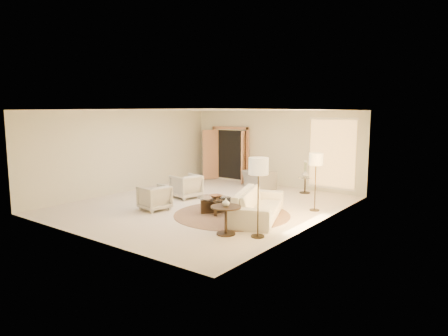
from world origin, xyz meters
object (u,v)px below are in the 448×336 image
Objects in this scene: end_table at (226,215)px; floor_lamp_near at (316,162)px; coffee_table at (216,203)px; sofa at (258,204)px; floor_lamp_far at (258,170)px; side_vase at (305,174)px; side_table at (305,183)px; armchair_right at (154,197)px; end_vase at (226,203)px; bowl at (216,196)px; armchair_left at (186,185)px; accent_chair at (259,177)px.

floor_lamp_near is at bearing 78.23° from end_table.
coffee_table is at bearing 134.58° from end_table.
sofa is 1.95m from floor_lamp_far.
side_vase is at bearing 121.79° from floor_lamp_near.
floor_lamp_near reaches higher than coffee_table.
floor_lamp_far is at bearing -75.71° from side_table.
coffee_table is (1.60, 0.77, -0.12)m from armchair_right.
end_vase reaches higher than side_vase.
end_vase reaches higher than sofa.
sofa is at bearing 121.66° from floor_lamp_far.
side_vase is at bearing 79.06° from bowl.
floor_lamp_near is 3.00m from floor_lamp_far.
sofa is 3.04× the size of armchair_left.
end_table is 0.42× the size of floor_lamp_near.
floor_lamp_far reaches higher than accent_chair.
side_vase is (0.76, 3.95, 0.39)m from coffee_table.
floor_lamp_far is at bearing -28.83° from bowl.
sofa is 3.78m from side_vase.
floor_lamp_far reaches higher than armchair_right.
sofa is 3.77m from side_table.
sofa is 2.11m from floor_lamp_near.
end_vase is (-0.68, -0.27, -0.77)m from floor_lamp_far.
armchair_left is 4.06m from side_vase.
accent_chair is at bearing 103.88° from bowl.
armchair_right is at bearing -144.22° from floor_lamp_near.
side_table is 3.03× the size of end_vase.
sofa is at bearing 119.11° from armchair_right.
floor_lamp_near is (2.97, -1.82, 0.94)m from accent_chair.
end_table is 5.39m from side_vase.
floor_lamp_near is 7.06× the size of side_vase.
floor_lamp_far reaches higher than end_vase.
accent_chair is 3.61m from floor_lamp_near.
bowl is at bearing -100.94° from side_table.
armchair_right is at bearing -116.55° from side_table.
side_vase is at bearing 104.29° from floor_lamp_far.
accent_chair is 1.85× the size of side_table.
coffee_table is at bearing -100.94° from side_vase.
sofa is 3.31× the size of armchair_right.
floor_lamp_far is at bearing 141.88° from accent_chair.
coffee_table is 5.15× the size of side_vase.
accent_chair is 0.62× the size of floor_lamp_near.
sofa is at bearing 141.88° from accent_chair.
end_table is (3.34, -2.35, 0.03)m from armchair_left.
armchair_left reaches higher than end_vase.
floor_lamp_near is (1.30, -2.09, 1.05)m from side_table.
accent_chair reaches higher than side_table.
armchair_left is 4.06m from side_table.
armchair_left reaches higher than coffee_table.
armchair_right is 1.78m from coffee_table.
armchair_left is 4.09m from end_vase.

